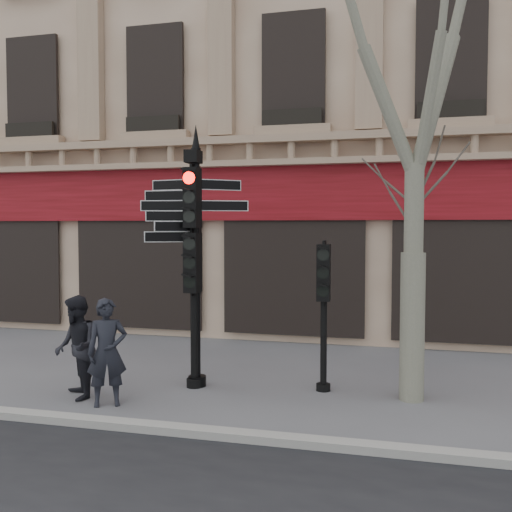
# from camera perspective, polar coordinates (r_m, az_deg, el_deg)

# --- Properties ---
(ground) EXTENTS (80.00, 80.00, 0.00)m
(ground) POSITION_cam_1_polar(r_m,az_deg,el_deg) (9.25, -2.11, -14.68)
(ground) COLOR #5B5B60
(ground) RESTS_ON ground
(kerb) EXTENTS (80.00, 0.25, 0.12)m
(kerb) POSITION_cam_1_polar(r_m,az_deg,el_deg) (7.97, -5.09, -17.18)
(kerb) COLOR #999790
(kerb) RESTS_ON ground
(building) EXTENTS (28.00, 15.52, 18.00)m
(building) POSITION_cam_1_polar(r_m,az_deg,el_deg) (21.97, 7.65, 19.31)
(building) COLOR tan
(building) RESTS_ON ground
(fingerpost) EXTENTS (2.34, 2.34, 4.56)m
(fingerpost) POSITION_cam_1_polar(r_m,az_deg,el_deg) (9.94, -6.00, 4.43)
(fingerpost) COLOR black
(fingerpost) RESTS_ON ground
(traffic_signal_main) EXTENTS (0.46, 0.33, 4.11)m
(traffic_signal_main) POSITION_cam_1_polar(r_m,az_deg,el_deg) (9.89, -6.25, 1.73)
(traffic_signal_main) COLOR black
(traffic_signal_main) RESTS_ON ground
(traffic_signal_secondary) EXTENTS (0.44, 0.32, 2.51)m
(traffic_signal_secondary) POSITION_cam_1_polar(r_m,az_deg,el_deg) (9.73, 6.81, -3.28)
(traffic_signal_secondary) COLOR black
(traffic_signal_secondary) RESTS_ON ground
(pedestrian_a) EXTENTS (0.73, 0.66, 1.69)m
(pedestrian_a) POSITION_cam_1_polar(r_m,az_deg,el_deg) (9.32, -14.66, -9.28)
(pedestrian_a) COLOR black
(pedestrian_a) RESTS_ON ground
(pedestrian_b) EXTENTS (1.01, 1.04, 1.68)m
(pedestrian_b) POSITION_cam_1_polar(r_m,az_deg,el_deg) (9.82, -17.54, -8.70)
(pedestrian_b) COLOR black
(pedestrian_b) RESTS_ON ground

